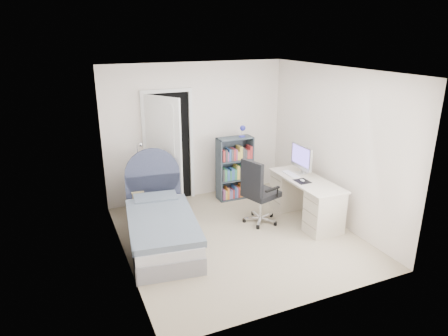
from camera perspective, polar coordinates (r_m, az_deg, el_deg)
name	(u,v)px	position (r m, az deg, el deg)	size (l,w,h in m)	color
room_shell	(239,159)	(5.78, 2.13, 1.33)	(3.50, 3.70, 2.60)	gray
door	(165,151)	(7.02, -8.39, 2.49)	(0.92, 0.72, 2.06)	black
bed	(161,225)	(6.05, -9.00, -8.05)	(1.17, 2.07, 1.21)	gray
nightstand	(141,193)	(6.95, -11.79, -3.51)	(0.40, 0.40, 0.59)	tan
floor_lamp	(141,185)	(6.94, -11.79, -2.38)	(0.18, 0.18, 1.28)	silver
bookcase	(235,170)	(7.43, 1.61, -0.31)	(0.66, 0.28, 1.40)	#39454E
desk	(305,197)	(6.77, 11.51, -4.11)	(0.58, 1.46, 1.20)	beige
office_chair	(257,189)	(6.42, 4.80, -3.03)	(0.61, 0.63, 1.10)	silver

